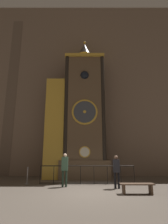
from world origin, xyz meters
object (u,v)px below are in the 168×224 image
at_px(clock_tower, 78,115).
at_px(visitor_far, 116,168).
at_px(visitor_bench, 136,186).
at_px(visitor_near, 64,167).
at_px(stanchion_post, 26,179).

bearing_deg(clock_tower, visitor_far, -58.41).
bearing_deg(visitor_bench, clock_tower, 120.80).
distance_m(visitor_near, visitor_bench, 3.80).
xyz_separation_m(visitor_near, visitor_bench, (3.35, -1.64, -0.71)).
bearing_deg(clock_tower, stanchion_post, -143.57).
height_order(visitor_near, visitor_bench, visitor_near).
height_order(visitor_far, visitor_bench, visitor_far).
height_order(visitor_near, stanchion_post, visitor_near).
bearing_deg(visitor_far, visitor_near, -176.51).
bearing_deg(stanchion_post, visitor_bench, -24.10).
bearing_deg(clock_tower, visitor_bench, -59.20).
height_order(visitor_far, stanchion_post, visitor_far).
distance_m(visitor_near, stanchion_post, 2.52).
relative_size(visitor_far, stanchion_post, 1.72).
distance_m(clock_tower, visitor_far, 5.33).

